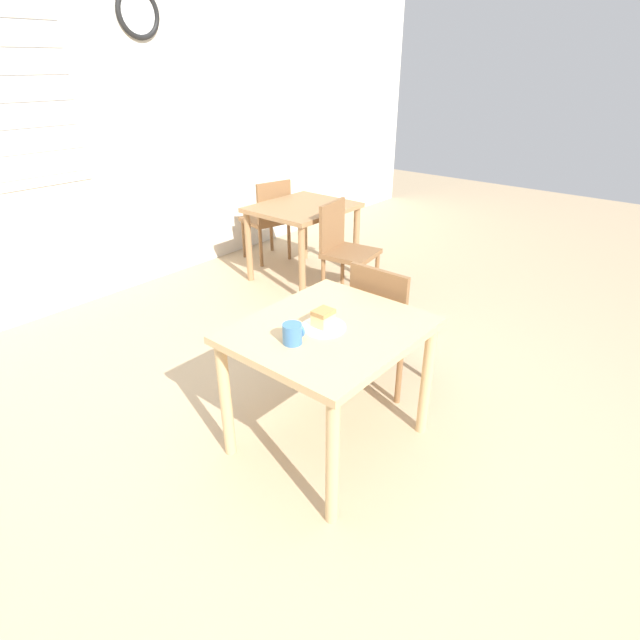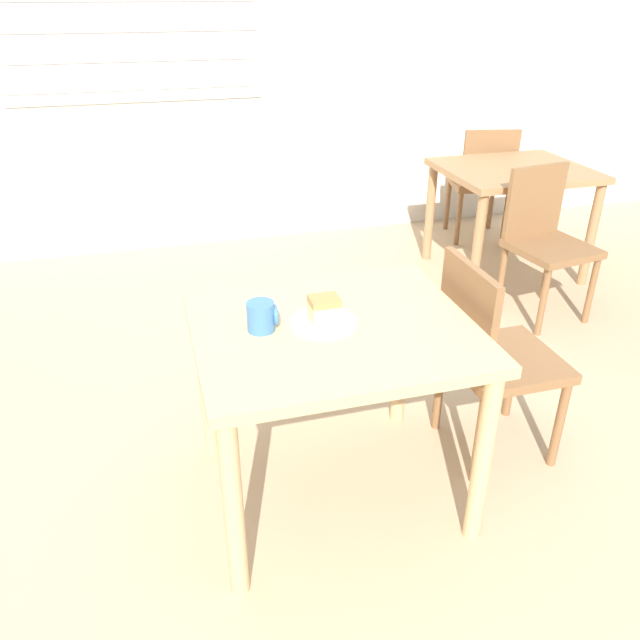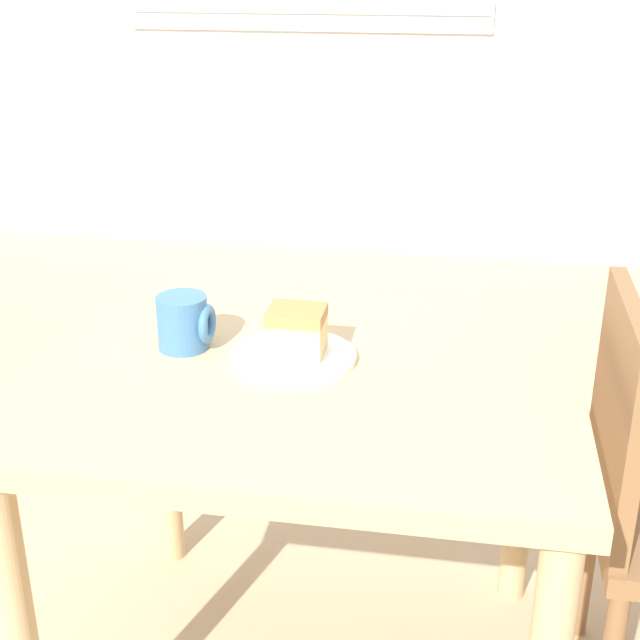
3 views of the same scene
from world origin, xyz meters
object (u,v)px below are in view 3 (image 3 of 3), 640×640
at_px(coffee_mug, 185,322).
at_px(plate, 293,357).
at_px(cake_slice, 297,330).
at_px(dining_table_near, 309,421).

bearing_deg(coffee_mug, plate, -4.92).
bearing_deg(coffee_mug, cake_slice, -3.16).
xyz_separation_m(dining_table_near, plate, (-0.03, 0.01, 0.12)).
distance_m(dining_table_near, coffee_mug, 0.28).
xyz_separation_m(dining_table_near, cake_slice, (-0.02, 0.02, 0.16)).
xyz_separation_m(plate, coffee_mug, (-0.20, 0.02, 0.04)).
relative_size(plate, cake_slice, 2.25).
bearing_deg(cake_slice, dining_table_near, -39.84).
bearing_deg(plate, coffee_mug, 175.08).
height_order(plate, coffee_mug, coffee_mug).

